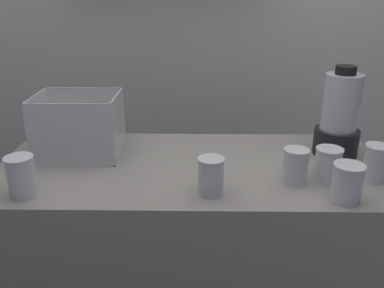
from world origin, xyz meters
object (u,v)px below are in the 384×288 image
(juice_cup_carrot_left, at_px, (211,178))
(blender_pitcher, at_px, (339,119))
(carrot_display_bin, at_px, (79,136))
(juice_cup_carrot_middle, at_px, (295,168))
(juice_cup_carrot_right, at_px, (328,166))
(juice_cup_orange_far_right, at_px, (347,186))
(juice_cup_mango_rightmost, at_px, (375,165))
(juice_cup_carrot_far_left, at_px, (22,179))

(juice_cup_carrot_left, bearing_deg, blender_pitcher, 33.81)
(carrot_display_bin, bearing_deg, juice_cup_carrot_middle, -16.62)
(juice_cup_carrot_left, bearing_deg, juice_cup_carrot_right, 14.90)
(blender_pitcher, bearing_deg, juice_cup_orange_far_right, -102.98)
(juice_cup_mango_rightmost, bearing_deg, juice_cup_carrot_far_left, -173.77)
(juice_cup_carrot_right, distance_m, juice_cup_mango_rightmost, 0.15)
(carrot_display_bin, xyz_separation_m, juice_cup_carrot_right, (0.88, -0.21, -0.02))
(juice_cup_carrot_far_left, bearing_deg, blender_pitcher, 17.97)
(carrot_display_bin, distance_m, blender_pitcher, 0.98)
(juice_cup_carrot_middle, xyz_separation_m, juice_cup_mango_rightmost, (0.27, 0.02, 0.00))
(blender_pitcher, height_order, juice_cup_carrot_far_left, blender_pitcher)
(blender_pitcher, distance_m, juice_cup_mango_rightmost, 0.25)
(blender_pitcher, xyz_separation_m, juice_cup_carrot_left, (-0.49, -0.33, -0.09))
(juice_cup_carrot_left, distance_m, juice_cup_carrot_middle, 0.29)
(juice_cup_orange_far_right, bearing_deg, juice_cup_mango_rightmost, 44.74)
(juice_cup_carrot_left, bearing_deg, juice_cup_carrot_far_left, -178.09)
(blender_pitcher, distance_m, juice_cup_orange_far_right, 0.38)
(juice_cup_carrot_far_left, bearing_deg, juice_cup_orange_far_right, -1.05)
(blender_pitcher, bearing_deg, juice_cup_carrot_middle, -130.57)
(juice_cup_carrot_left, bearing_deg, juice_cup_orange_far_right, -5.26)
(juice_cup_carrot_right, bearing_deg, juice_cup_mango_rightmost, -0.21)
(juice_cup_carrot_far_left, xyz_separation_m, juice_cup_orange_far_right, (0.98, -0.02, -0.01))
(blender_pitcher, height_order, juice_cup_carrot_right, blender_pitcher)
(juice_cup_carrot_right, distance_m, juice_cup_orange_far_right, 0.14)
(carrot_display_bin, distance_m, juice_cup_orange_far_right, 0.96)
(juice_cup_carrot_middle, distance_m, juice_cup_orange_far_right, 0.17)
(juice_cup_carrot_middle, distance_m, juice_cup_mango_rightmost, 0.27)
(juice_cup_carrot_right, relative_size, juice_cup_orange_far_right, 0.94)
(blender_pitcher, height_order, juice_cup_carrot_left, blender_pitcher)
(blender_pitcher, bearing_deg, juice_cup_carrot_left, -146.19)
(juice_cup_carrot_left, height_order, juice_cup_carrot_right, juice_cup_carrot_left)
(juice_cup_carrot_far_left, bearing_deg, juice_cup_mango_rightmost, 6.23)
(blender_pitcher, relative_size, juice_cup_carrot_middle, 2.87)
(juice_cup_carrot_middle, bearing_deg, juice_cup_carrot_left, -163.76)
(carrot_display_bin, xyz_separation_m, juice_cup_carrot_middle, (0.77, -0.23, -0.02))
(blender_pitcher, xyz_separation_m, juice_cup_orange_far_right, (-0.08, -0.36, -0.09))
(blender_pitcher, relative_size, juice_cup_mango_rightmost, 2.74)
(blender_pitcher, relative_size, juice_cup_orange_far_right, 2.85)
(carrot_display_bin, relative_size, juice_cup_mango_rightmost, 2.46)
(juice_cup_carrot_left, bearing_deg, juice_cup_mango_rightmost, 10.72)
(blender_pitcher, height_order, juice_cup_carrot_middle, blender_pitcher)
(carrot_display_bin, height_order, juice_cup_carrot_right, carrot_display_bin)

